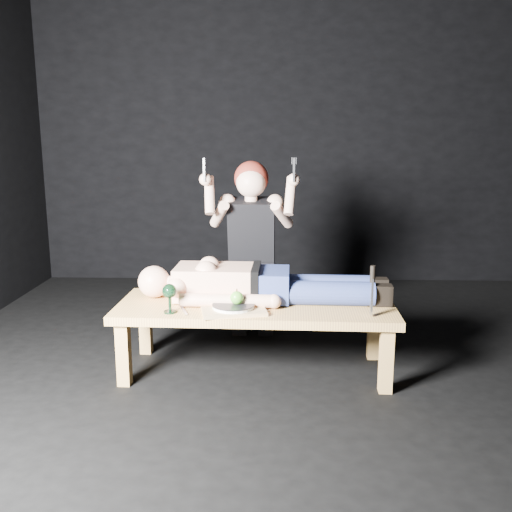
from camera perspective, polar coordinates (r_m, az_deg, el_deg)
name	(u,v)px	position (r m, az deg, el deg)	size (l,w,h in m)	color
ground	(290,376)	(3.67, 3.42, -11.97)	(5.00, 5.00, 0.00)	black
back_wall	(284,135)	(5.86, 2.89, 12.04)	(5.00, 5.00, 0.00)	black
table	(256,338)	(3.66, -0.02, -8.23)	(1.75, 0.65, 0.45)	tan
lying_man	(265,280)	(3.65, 0.92, -2.41)	(1.77, 0.54, 0.27)	#F5B999
kneeling_woman	(252,248)	(4.18, -0.37, 0.81)	(0.72, 0.81, 1.36)	black
serving_tray	(233,310)	(3.44, -2.31, -5.42)	(0.38, 0.27, 0.02)	tan
plate	(233,306)	(3.43, -2.31, -5.09)	(0.25, 0.25, 0.02)	white
apple	(237,298)	(3.43, -1.94, -4.23)	(0.08, 0.08, 0.08)	green
goblet	(170,298)	(3.43, -8.70, -4.24)	(0.09, 0.09, 0.18)	black
fork_flat	(184,311)	(3.47, -7.28, -5.48)	(0.02, 0.19, 0.01)	#B2B2B7
knife_flat	(261,312)	(3.43, 0.53, -5.63)	(0.02, 0.19, 0.01)	#B2B2B7
spoon_flat	(260,307)	(3.51, 0.40, -5.21)	(0.02, 0.19, 0.01)	#B2B2B7
carving_knife	(372,291)	(3.37, 11.61, -3.50)	(0.04, 0.04, 0.31)	#B2B2B7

